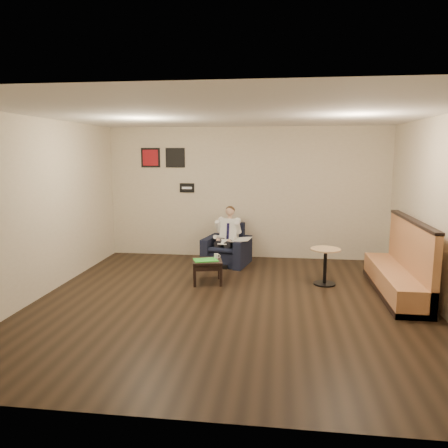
# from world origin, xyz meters

# --- Properties ---
(ground) EXTENTS (6.00, 6.00, 0.00)m
(ground) POSITION_xyz_m (0.00, 0.00, 0.00)
(ground) COLOR black
(ground) RESTS_ON ground
(wall_back) EXTENTS (6.00, 0.02, 2.80)m
(wall_back) POSITION_xyz_m (0.00, 3.00, 1.40)
(wall_back) COLOR beige
(wall_back) RESTS_ON ground
(wall_front) EXTENTS (6.00, 0.02, 2.80)m
(wall_front) POSITION_xyz_m (0.00, -3.00, 1.40)
(wall_front) COLOR beige
(wall_front) RESTS_ON ground
(wall_left) EXTENTS (0.02, 6.00, 2.80)m
(wall_left) POSITION_xyz_m (-3.00, 0.00, 1.40)
(wall_left) COLOR beige
(wall_left) RESTS_ON ground
(wall_right) EXTENTS (0.02, 6.00, 2.80)m
(wall_right) POSITION_xyz_m (3.00, 0.00, 1.40)
(wall_right) COLOR beige
(wall_right) RESTS_ON ground
(ceiling) EXTENTS (6.00, 6.00, 0.02)m
(ceiling) POSITION_xyz_m (0.00, 0.00, 2.80)
(ceiling) COLOR white
(ceiling) RESTS_ON wall_back
(seating_sign) EXTENTS (0.32, 0.02, 0.20)m
(seating_sign) POSITION_xyz_m (-1.30, 2.98, 1.50)
(seating_sign) COLOR black
(seating_sign) RESTS_ON wall_back
(art_print_left) EXTENTS (0.42, 0.03, 0.42)m
(art_print_left) POSITION_xyz_m (-2.10, 2.98, 2.15)
(art_print_left) COLOR #A5141C
(art_print_left) RESTS_ON wall_back
(art_print_right) EXTENTS (0.42, 0.03, 0.42)m
(art_print_right) POSITION_xyz_m (-1.55, 2.98, 2.15)
(art_print_right) COLOR black
(art_print_right) RESTS_ON wall_back
(armchair) EXTENTS (1.00, 1.00, 0.82)m
(armchair) POSITION_xyz_m (-0.34, 2.30, 0.41)
(armchair) COLOR black
(armchair) RESTS_ON ground
(seated_man) EXTENTS (0.69, 0.89, 1.12)m
(seated_man) POSITION_xyz_m (-0.36, 2.19, 0.56)
(seated_man) COLOR white
(seated_man) RESTS_ON armchair
(lap_papers) EXTENTS (0.22, 0.29, 0.01)m
(lap_papers) POSITION_xyz_m (-0.38, 2.10, 0.50)
(lap_papers) COLOR white
(lap_papers) RESTS_ON seated_man
(newspaper) EXTENTS (0.42, 0.49, 0.01)m
(newspaper) POSITION_xyz_m (-0.02, 2.14, 0.56)
(newspaper) COLOR silver
(newspaper) RESTS_ON armchair
(side_table) EXTENTS (0.60, 0.60, 0.41)m
(side_table) POSITION_xyz_m (-0.52, 0.97, 0.21)
(side_table) COLOR black
(side_table) RESTS_ON ground
(green_folder) EXTENTS (0.49, 0.42, 0.01)m
(green_folder) POSITION_xyz_m (-0.54, 0.94, 0.42)
(green_folder) COLOR green
(green_folder) RESTS_ON side_table
(coffee_mug) EXTENTS (0.09, 0.09, 0.09)m
(coffee_mug) POSITION_xyz_m (-0.38, 1.11, 0.45)
(coffee_mug) COLOR white
(coffee_mug) RESTS_ON side_table
(smartphone) EXTENTS (0.13, 0.07, 0.01)m
(smartphone) POSITION_xyz_m (-0.51, 1.12, 0.41)
(smartphone) COLOR black
(smartphone) RESTS_ON side_table
(banquette) EXTENTS (0.56, 2.35, 1.20)m
(banquette) POSITION_xyz_m (2.59, 0.76, 0.60)
(banquette) COLOR #B47345
(banquette) RESTS_ON ground
(cafe_table) EXTENTS (0.63, 0.63, 0.64)m
(cafe_table) POSITION_xyz_m (1.51, 1.13, 0.32)
(cafe_table) COLOR tan
(cafe_table) RESTS_ON ground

